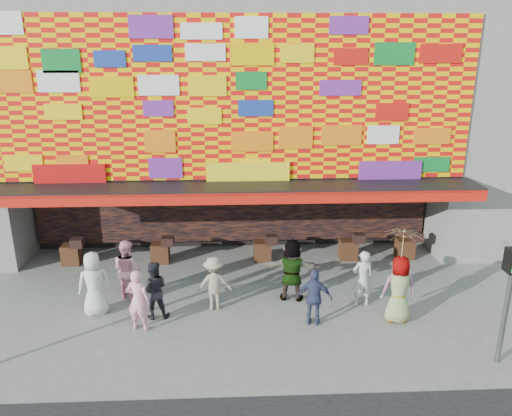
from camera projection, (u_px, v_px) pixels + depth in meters
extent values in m
plane|color=slate|center=(234.00, 333.00, 12.92)|extent=(90.00, 90.00, 0.00)
cube|color=gray|center=(231.00, 63.00, 18.51)|extent=(15.00, 8.00, 7.00)
cube|color=black|center=(233.00, 186.00, 21.01)|extent=(15.00, 6.00, 3.00)
cube|color=gray|center=(17.00, 219.00, 16.89)|extent=(0.40, 2.00, 3.00)
cube|color=gray|center=(440.00, 213.00, 17.53)|extent=(0.40, 2.00, 3.00)
cube|color=black|center=(232.00, 187.00, 15.22)|extent=(15.20, 1.60, 0.12)
cube|color=red|center=(232.00, 199.00, 14.53)|extent=(15.20, 0.04, 0.35)
cube|color=#FEC000|center=(231.00, 100.00, 14.97)|extent=(14.80, 0.08, 4.90)
cube|color=black|center=(233.00, 207.00, 18.00)|extent=(14.00, 0.25, 2.50)
cylinder|color=#59595B|center=(507.00, 305.00, 11.30)|extent=(0.12, 0.12, 3.00)
imported|color=silver|center=(94.00, 284.00, 13.62)|extent=(1.00, 0.77, 1.82)
imported|color=pink|center=(138.00, 300.00, 12.85)|extent=(0.70, 0.56, 1.69)
imported|color=black|center=(154.00, 290.00, 13.46)|extent=(0.84, 0.68, 1.63)
imported|color=tan|center=(214.00, 283.00, 13.92)|extent=(1.09, 0.73, 1.56)
imported|color=#333A59|center=(315.00, 297.00, 13.12)|extent=(1.00, 0.61, 1.59)
imported|color=gray|center=(292.00, 270.00, 14.41)|extent=(1.80, 0.87, 1.86)
imported|color=gray|center=(399.00, 289.00, 13.24)|extent=(0.95, 0.64, 1.87)
imported|color=silver|center=(362.00, 278.00, 14.10)|extent=(0.65, 0.46, 1.67)
imported|color=pink|center=(127.00, 269.00, 14.51)|extent=(1.11, 1.09, 1.80)
imported|color=beige|center=(403.00, 246.00, 12.86)|extent=(1.32, 1.33, 0.94)
cylinder|color=#4C3326|center=(400.00, 279.00, 13.14)|extent=(0.02, 0.02, 1.00)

